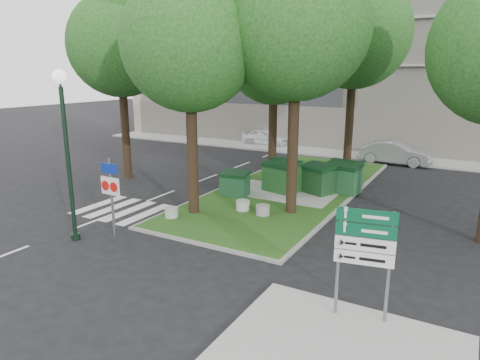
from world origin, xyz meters
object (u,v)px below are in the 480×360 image
Objects in this scene: tree_median_near_right at (300,10)px; bollard_mid at (243,205)px; tree_median_far at (358,21)px; directional_sign at (365,247)px; street_lamp at (66,136)px; tree_median_mid at (276,47)px; bollard_left at (171,212)px; car_white at (266,137)px; litter_bin at (329,186)px; dumpster_c at (317,179)px; traffic_sign_pole at (111,187)px; bollard_right at (263,210)px; dumpster_d at (343,177)px; tree_street_left at (121,35)px; car_silver at (395,153)px; tree_median_near_left at (192,29)px; dumpster_a at (235,184)px; dumpster_b at (282,176)px.

bollard_mid is (-1.94, -0.84, -7.66)m from tree_median_near_right.
tree_median_far is 16.02m from directional_sign.
tree_median_near_right is 9.97m from directional_sign.
street_lamp is at bearing 168.07° from directional_sign.
bollard_left is at bearing -97.58° from tree_median_mid.
directional_sign reaches higher than bollard_mid.
directional_sign is 25.15m from car_white.
bollard_mid is 5.00m from litter_bin.
traffic_sign_pole is (-4.52, -8.72, 1.04)m from dumpster_c.
tree_median_mid is 7.41m from litter_bin.
tree_median_near_right is 20.40× the size of bollard_right.
litter_bin is at bearing -136.32° from dumpster_d.
traffic_sign_pole is at bearing -99.47° from tree_median_mid.
car_silver is at bearing 41.93° from tree_street_left.
car_silver is at bearing 78.59° from bollard_right.
dumpster_c is (2.86, -1.25, -6.18)m from tree_median_mid.
car_white is at bearing 128.22° from litter_bin.
bollard_right is (-0.94, -0.98, -7.66)m from tree_median_near_right.
tree_median_mid is 11.65m from street_lamp.
traffic_sign_pole reaches higher than bollard_left.
dumpster_c is 1.28m from dumpster_d.
car_silver is at bearing 72.03° from traffic_sign_pole.
tree_median_far reaches higher than bollard_right.
bollard_left is at bearing -133.33° from bollard_mid.
tree_median_near_left is 3.67× the size of traffic_sign_pole.
litter_bin is (3.86, 5.59, -6.88)m from tree_median_near_left.
dumpster_d is (1.05, 0.73, 0.04)m from dumpster_c.
bollard_mid is 13.90m from car_silver.
tree_median_far is 13.88m from bollard_left.
bollard_right is at bearing 33.75° from bollard_left.
dumpster_c is 3.26× the size of bollard_right.
tree_median_mid is 7.29m from dumpster_d.
tree_median_near_left is at bearing -124.62° from litter_bin.
tree_median_near_left reaches higher than dumpster_c.
car_white is at bearing 104.29° from bollard_left.
tree_median_near_left is at bearing -111.28° from tree_median_far.
tree_median_mid is at bearing 85.60° from tree_median_near_left.
tree_median_far is 21.22× the size of bollard_right.
bollard_right is at bearing 48.59° from street_lamp.
tree_median_near_right is 0.96× the size of tree_median_far.
dumpster_c is (3.36, 5.25, -6.51)m from tree_median_near_left.
tree_median_near_right is 8.37m from litter_bin.
tree_median_near_left is at bearing 63.92° from bollard_left.
tree_median_near_left reaches higher than bollard_mid.
bollard_mid is at bearing 165.78° from car_silver.
dumpster_a is 3.96m from dumpster_c.
tree_median_far reaches higher than traffic_sign_pole.
traffic_sign_pole is 20.82m from car_white.
dumpster_a reaches higher than litter_bin.
car_silver is at bearing 84.30° from dumpster_b.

